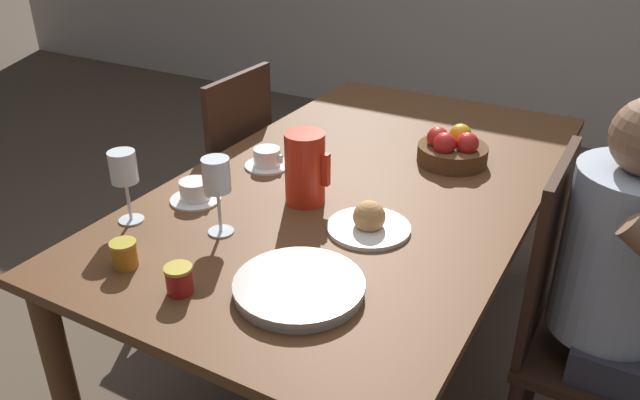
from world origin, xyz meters
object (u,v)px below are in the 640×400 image
at_px(chair_person_side, 578,326).
at_px(red_pitcher, 305,168).
at_px(wine_glass_juice, 124,171).
at_px(person_seated, 630,281).
at_px(wine_glass_water, 217,178).
at_px(jam_jar_amber, 124,253).
at_px(jam_jar_red, 179,278).
at_px(serving_tray, 299,287).
at_px(fruit_bowl, 452,149).
at_px(chair_opposite, 221,186).
at_px(bread_plate, 369,222).
at_px(teacup_near_person, 195,192).
at_px(teacup_across, 267,159).

relative_size(chair_person_side, red_pitcher, 4.62).
bearing_deg(wine_glass_juice, person_seated, 21.07).
relative_size(wine_glass_water, wine_glass_juice, 1.04).
height_order(jam_jar_amber, jam_jar_red, same).
bearing_deg(red_pitcher, wine_glass_juice, -136.88).
bearing_deg(serving_tray, wine_glass_water, 157.82).
bearing_deg(fruit_bowl, jam_jar_red, -106.72).
distance_m(wine_glass_water, wine_glass_juice, 0.26).
relative_size(wine_glass_juice, serving_tray, 0.68).
xyz_separation_m(chair_person_side, person_seated, (0.09, -0.01, 0.19)).
bearing_deg(person_seated, jam_jar_amber, -59.04).
bearing_deg(chair_opposite, bread_plate, -116.90).
height_order(chair_opposite, red_pitcher, chair_opposite).
height_order(person_seated, red_pitcher, person_seated).
bearing_deg(chair_opposite, red_pitcher, -121.01).
height_order(serving_tray, bread_plate, bread_plate).
bearing_deg(jam_jar_red, chair_opposite, 123.66).
bearing_deg(fruit_bowl, wine_glass_juice, -128.29).
bearing_deg(jam_jar_red, teacup_near_person, 125.11).
relative_size(teacup_across, fruit_bowl, 0.65).
bearing_deg(red_pitcher, bread_plate, -14.53).
xyz_separation_m(wine_glass_juice, jam_jar_amber, (0.15, -0.17, -0.11)).
distance_m(jam_jar_red, fruit_bowl, 1.05).
distance_m(bread_plate, jam_jar_amber, 0.63).
xyz_separation_m(wine_glass_juice, jam_jar_red, (0.34, -0.19, -0.11)).
distance_m(bread_plate, fruit_bowl, 0.54).
bearing_deg(wine_glass_water, wine_glass_juice, -164.49).
distance_m(chair_opposite, teacup_across, 0.53).
bearing_deg(chair_person_side, wine_glass_juice, -66.92).
distance_m(teacup_across, jam_jar_amber, 0.66).
relative_size(wine_glass_juice, jam_jar_red, 3.03).
xyz_separation_m(chair_person_side, teacup_near_person, (-1.06, -0.30, 0.28)).
relative_size(wine_glass_water, bread_plate, 0.95).
xyz_separation_m(chair_opposite, serving_tray, (0.84, -0.77, 0.27)).
distance_m(chair_opposite, red_pitcher, 0.81).
distance_m(person_seated, teacup_across, 1.11).
distance_m(teacup_near_person, serving_tray, 0.56).
bearing_deg(jam_jar_amber, jam_jar_red, -5.35).
distance_m(wine_glass_juice, serving_tray, 0.60).
xyz_separation_m(chair_person_side, wine_glass_juice, (-1.14, -0.49, 0.41)).
relative_size(serving_tray, bread_plate, 1.34).
distance_m(chair_opposite, teacup_near_person, 0.69).
relative_size(chair_person_side, fruit_bowl, 4.26).
bearing_deg(chair_opposite, teacup_across, -119.79).
relative_size(person_seated, teacup_across, 7.86).
height_order(teacup_near_person, bread_plate, bread_plate).
relative_size(teacup_near_person, teacup_across, 1.00).
bearing_deg(teacup_across, bread_plate, -24.41).
height_order(red_pitcher, bread_plate, red_pitcher).
height_order(person_seated, serving_tray, person_seated).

